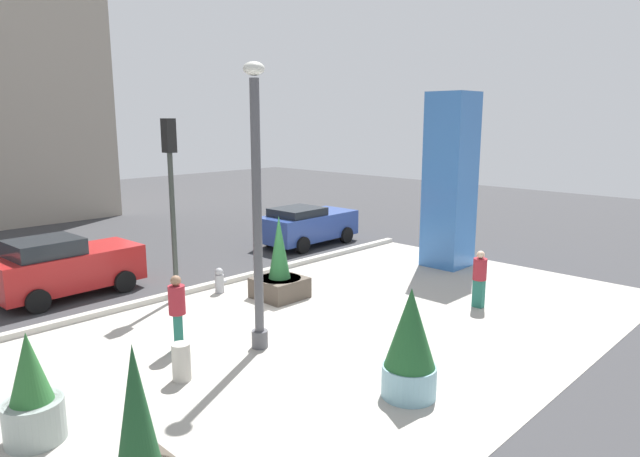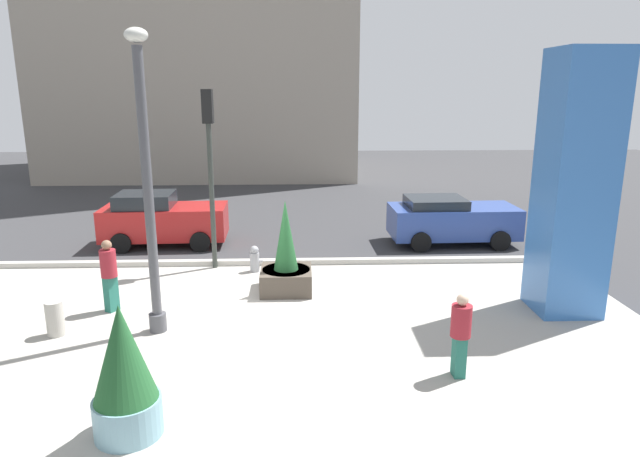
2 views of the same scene
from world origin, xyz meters
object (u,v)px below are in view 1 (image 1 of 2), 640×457
potted_plant_near_left (32,397)px  pedestrian_by_curb (480,276)px  traffic_light_far_side (171,181)px  art_pillar_blue (450,181)px  lamp_post (257,215)px  car_intersection (65,267)px  fire_hydrant (219,281)px  car_curb_west (307,225)px  potted_plant_curbside (410,345)px  pedestrian_on_sidewalk (177,309)px  potted_plant_by_pillar (139,456)px  concrete_bollard (181,362)px  potted_plant_mid_plaza (279,271)px

potted_plant_near_left → pedestrian_by_curb: size_ratio=1.16×
traffic_light_far_side → art_pillar_blue: bearing=-22.2°
lamp_post → car_intersection: 7.27m
art_pillar_blue → lamp_post: bearing=-174.7°
fire_hydrant → car_curb_west: 6.83m
potted_plant_curbside → pedestrian_on_sidewalk: bearing=110.5°
potted_plant_by_pillar → pedestrian_by_curb: 10.34m
lamp_post → pedestrian_on_sidewalk: (-1.33, 1.15, -2.03)m
potted_plant_curbside → potted_plant_by_pillar: (-4.94, 0.60, -0.15)m
potted_plant_by_pillar → art_pillar_blue: bearing=16.1°
art_pillar_blue → car_curb_west: 6.24m
art_pillar_blue → fire_hydrant: size_ratio=7.80×
fire_hydrant → traffic_light_far_side: bearing=161.1°
fire_hydrant → lamp_post: bearing=-114.1°
potted_plant_near_left → concrete_bollard: potted_plant_near_left is taller
fire_hydrant → car_intersection: car_intersection is taller
potted_plant_curbside → pedestrian_by_curb: (5.36, 1.53, -0.13)m
art_pillar_blue → car_intersection: 12.27m
art_pillar_blue → concrete_bollard: art_pillar_blue is taller
potted_plant_near_left → potted_plant_mid_plaza: potted_plant_mid_plaza is taller
potted_plant_curbside → car_curb_west: bearing=53.7°
art_pillar_blue → concrete_bollard: bearing=-174.9°
art_pillar_blue → car_intersection: art_pillar_blue is taller
car_curb_west → potted_plant_mid_plaza: bearing=-141.1°
potted_plant_by_pillar → potted_plant_mid_plaza: bearing=36.9°
potted_plant_near_left → potted_plant_mid_plaza: 7.90m
lamp_post → fire_hydrant: lamp_post is taller
fire_hydrant → concrete_bollard: size_ratio=1.00×
traffic_light_far_side → pedestrian_on_sidewalk: size_ratio=2.94×
concrete_bollard → pedestrian_on_sidewalk: bearing=60.2°
art_pillar_blue → car_intersection: size_ratio=1.46×
lamp_post → potted_plant_curbside: size_ratio=2.97×
potted_plant_mid_plaza → concrete_bollard: (-4.73, -2.45, -0.39)m
art_pillar_blue → potted_plant_near_left: art_pillar_blue is taller
potted_plant_near_left → pedestrian_on_sidewalk: 3.76m
potted_plant_mid_plaza → pedestrian_by_curb: bearing=-54.5°
concrete_bollard → car_curb_west: car_curb_west is taller
art_pillar_blue → potted_plant_curbside: 9.90m
lamp_post → potted_plant_near_left: 5.30m
potted_plant_curbside → car_intersection: size_ratio=0.51×
potted_plant_mid_plaza → pedestrian_by_curb: size_ratio=1.51×
fire_hydrant → traffic_light_far_side: 3.22m
traffic_light_far_side → pedestrian_by_curb: size_ratio=3.20×
pedestrian_by_curb → concrete_bollard: bearing=165.9°
potted_plant_mid_plaza → concrete_bollard: potted_plant_mid_plaza is taller
art_pillar_blue → pedestrian_by_curb: (-3.25, -2.97, -2.06)m
car_intersection → pedestrian_on_sidewalk: (0.14, -5.66, 0.08)m
potted_plant_near_left → concrete_bollard: 2.76m
lamp_post → car_intersection: (-1.46, 6.81, -2.11)m
potted_plant_near_left → car_curb_west: bearing=28.3°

